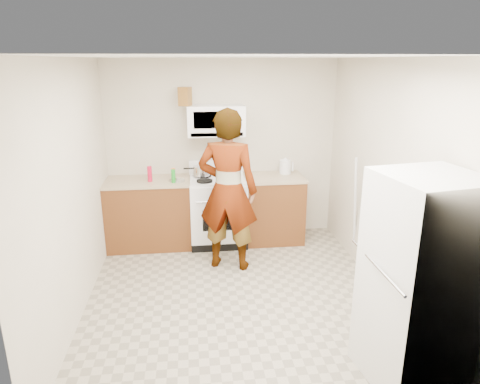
{
  "coord_description": "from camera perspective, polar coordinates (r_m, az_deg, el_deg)",
  "views": [
    {
      "loc": [
        -0.46,
        -4.12,
        2.47
      ],
      "look_at": [
        0.1,
        0.55,
        1.02
      ],
      "focal_mm": 32.0,
      "sensor_mm": 36.0,
      "label": 1
    }
  ],
  "objects": [
    {
      "name": "floor",
      "position": [
        4.83,
        -0.4,
        -13.61
      ],
      "size": [
        3.6,
        3.6,
        0.0
      ],
      "primitive_type": "plane",
      "color": "gray",
      "rests_on": "ground"
    },
    {
      "name": "back_wall",
      "position": [
        6.05,
        -2.33,
        5.53
      ],
      "size": [
        3.2,
        0.02,
        2.5
      ],
      "primitive_type": "cube",
      "color": "beige",
      "rests_on": "floor"
    },
    {
      "name": "right_wall",
      "position": [
        4.76,
        18.96,
        1.38
      ],
      "size": [
        0.02,
        3.6,
        2.5
      ],
      "primitive_type": "cube",
      "color": "beige",
      "rests_on": "floor"
    },
    {
      "name": "cabinet_left",
      "position": [
        5.99,
        -11.98,
        -2.92
      ],
      "size": [
        1.12,
        0.62,
        0.9
      ],
      "primitive_type": "cube",
      "color": "brown",
      "rests_on": "floor"
    },
    {
      "name": "counter_left",
      "position": [
        5.85,
        -12.26,
        1.39
      ],
      "size": [
        1.14,
        0.64,
        0.03
      ],
      "primitive_type": "cube",
      "color": "tan",
      "rests_on": "cabinet_left"
    },
    {
      "name": "cabinet_right",
      "position": [
        6.07,
        4.41,
        -2.31
      ],
      "size": [
        0.8,
        0.62,
        0.9
      ],
      "primitive_type": "cube",
      "color": "brown",
      "rests_on": "floor"
    },
    {
      "name": "counter_right",
      "position": [
        5.93,
        4.51,
        1.95
      ],
      "size": [
        0.82,
        0.64,
        0.03
      ],
      "primitive_type": "cube",
      "color": "tan",
      "rests_on": "cabinet_right"
    },
    {
      "name": "gas_range",
      "position": [
        5.95,
        -2.96,
        -2.32
      ],
      "size": [
        0.76,
        0.65,
        1.13
      ],
      "color": "white",
      "rests_on": "floor"
    },
    {
      "name": "microwave",
      "position": [
        5.79,
        -3.24,
        9.51
      ],
      "size": [
        0.76,
        0.38,
        0.4
      ],
      "primitive_type": "cube",
      "color": "white",
      "rests_on": "back_wall"
    },
    {
      "name": "person",
      "position": [
        5.09,
        -1.63,
        0.16
      ],
      "size": [
        0.83,
        0.66,
        1.97
      ],
      "primitive_type": "imported",
      "rotation": [
        0.0,
        0.0,
        2.84
      ],
      "color": "tan",
      "rests_on": "floor"
    },
    {
      "name": "fridge",
      "position": [
        3.6,
        22.89,
        -11.06
      ],
      "size": [
        0.8,
        0.8,
        1.7
      ],
      "primitive_type": "cube",
      "rotation": [
        0.0,
        0.0,
        0.15
      ],
      "color": "#B9BAB5",
      "rests_on": "floor"
    },
    {
      "name": "kettle",
      "position": [
        6.06,
        6.04,
        3.35
      ],
      "size": [
        0.2,
        0.2,
        0.19
      ],
      "primitive_type": "cylinder",
      "rotation": [
        0.0,
        0.0,
        -0.28
      ],
      "color": "silver",
      "rests_on": "counter_right"
    },
    {
      "name": "jug",
      "position": [
        5.72,
        -7.35,
        12.52
      ],
      "size": [
        0.18,
        0.18,
        0.24
      ],
      "primitive_type": "cube",
      "rotation": [
        0.0,
        0.0,
        -0.42
      ],
      "color": "brown",
      "rests_on": "microwave"
    },
    {
      "name": "saucepan",
      "position": [
        5.89,
        -5.14,
        2.82
      ],
      "size": [
        0.29,
        0.29,
        0.12
      ],
      "primitive_type": "cylinder",
      "rotation": [
        0.0,
        0.0,
        -0.4
      ],
      "color": "silver",
      "rests_on": "gas_range"
    },
    {
      "name": "tray",
      "position": [
        5.76,
        -1.56,
        1.91
      ],
      "size": [
        0.27,
        0.2,
        0.05
      ],
      "primitive_type": "cube",
      "rotation": [
        0.0,
        0.0,
        -0.17
      ],
      "color": "white",
      "rests_on": "gas_range"
    },
    {
      "name": "bottle_spray",
      "position": [
        5.75,
        -11.95,
        2.37
      ],
      "size": [
        0.08,
        0.08,
        0.2
      ],
      "primitive_type": "cylinder",
      "rotation": [
        0.0,
        0.0,
        0.41
      ],
      "color": "#BD0E30",
      "rests_on": "counter_left"
    },
    {
      "name": "bottle_hot_sauce",
      "position": [
        5.75,
        -8.87,
        2.33
      ],
      "size": [
        0.05,
        0.05,
        0.16
      ],
      "primitive_type": "cylinder",
      "rotation": [
        0.0,
        0.0,
        0.01
      ],
      "color": "orange",
      "rests_on": "counter_left"
    },
    {
      "name": "bottle_green_cap",
      "position": [
        5.64,
        -8.88,
        2.1
      ],
      "size": [
        0.07,
        0.07,
        0.18
      ],
      "primitive_type": "cylinder",
      "rotation": [
        0.0,
        0.0,
        0.32
      ],
      "color": "#188920",
      "rests_on": "counter_left"
    },
    {
      "name": "pot_lid",
      "position": [
        5.74,
        -8.41,
        1.53
      ],
      "size": [
        0.22,
        0.22,
        0.01
      ],
      "primitive_type": "cylinder",
      "rotation": [
        0.0,
        0.0,
        0.0
      ],
      "color": "white",
      "rests_on": "counter_left"
    },
    {
      "name": "broom",
      "position": [
        5.5,
        15.08,
        -2.27
      ],
      "size": [
        0.2,
        0.25,
        1.37
      ],
      "primitive_type": "cylinder",
      "rotation": [
        0.14,
        -0.14,
        0.14
      ],
      "color": "silver",
      "rests_on": "floor"
    }
  ]
}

